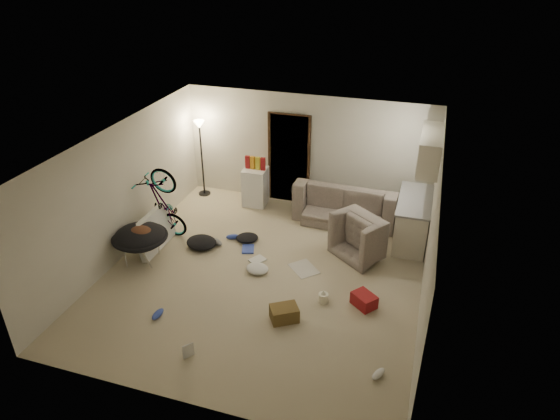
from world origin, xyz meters
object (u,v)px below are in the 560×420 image
(sofa, at_px, (346,206))
(floor_lamp, at_px, (201,142))
(kitchen_counter, at_px, (412,221))
(drink_case_a, at_px, (284,313))
(armchair, at_px, (370,238))
(mini_fridge, at_px, (255,187))
(tv_box, at_px, (154,231))
(juicer, at_px, (323,297))
(saucer_chair, at_px, (141,241))
(bicycle, at_px, (165,218))
(drink_case_b, at_px, (364,300))

(sofa, bearing_deg, floor_lamp, -1.42)
(kitchen_counter, height_order, sofa, kitchen_counter)
(drink_case_a, bearing_deg, floor_lamp, 98.14)
(kitchen_counter, distance_m, sofa, 1.48)
(armchair, height_order, mini_fridge, mini_fridge)
(armchair, xyz_separation_m, tv_box, (-4.00, -1.09, 0.05))
(kitchen_counter, distance_m, tv_box, 5.06)
(kitchen_counter, relative_size, juicer, 6.36)
(kitchen_counter, xyz_separation_m, juicer, (-1.22, -2.45, -0.34))
(sofa, height_order, tv_box, tv_box)
(drink_case_a, bearing_deg, saucer_chair, 133.43)
(sofa, xyz_separation_m, armchair, (0.68, -1.14, 0.01))
(saucer_chair, relative_size, drink_case_a, 2.39)
(tv_box, xyz_separation_m, drink_case_a, (3.02, -1.27, -0.24))
(armchair, height_order, bicycle, bicycle)
(saucer_chair, height_order, tv_box, tv_box)
(kitchen_counter, bearing_deg, drink_case_b, -103.51)
(armchair, relative_size, mini_fridge, 1.14)
(bicycle, height_order, juicer, bicycle)
(saucer_chair, bearing_deg, juicer, -2.87)
(sofa, bearing_deg, mini_fridge, -0.82)
(kitchen_counter, xyz_separation_m, saucer_chair, (-4.73, -2.27, -0.01))
(mini_fridge, bearing_deg, saucer_chair, -115.80)
(mini_fridge, height_order, drink_case_b, mini_fridge)
(sofa, bearing_deg, kitchen_counter, 164.19)
(juicer, bearing_deg, sofa, 93.67)
(sofa, relative_size, mini_fridge, 2.49)
(kitchen_counter, distance_m, armchair, 1.02)
(saucer_chair, bearing_deg, tv_box, 90.00)
(floor_lamp, xyz_separation_m, sofa, (3.42, -0.20, -0.99))
(sofa, xyz_separation_m, tv_box, (-3.32, -2.24, 0.05))
(mini_fridge, bearing_deg, juicer, -54.97)
(drink_case_b, bearing_deg, kitchen_counter, 115.52)
(sofa, xyz_separation_m, saucer_chair, (-3.32, -2.72, 0.12))
(bicycle, relative_size, drink_case_a, 3.79)
(sofa, distance_m, juicer, 2.91)
(sofa, relative_size, drink_case_b, 5.58)
(sofa, bearing_deg, saucer_chair, 41.22)
(floor_lamp, xyz_separation_m, armchair, (4.10, -1.34, -0.99))
(floor_lamp, height_order, drink_case_a, floor_lamp)
(sofa, height_order, juicer, sofa)
(tv_box, xyz_separation_m, juicer, (3.51, -0.66, -0.27))
(drink_case_a, distance_m, juicer, 0.79)
(mini_fridge, bearing_deg, sofa, -4.92)
(mini_fridge, height_order, tv_box, mini_fridge)
(drink_case_a, bearing_deg, armchair, 35.57)
(bicycle, height_order, tv_box, bicycle)
(saucer_chair, relative_size, drink_case_b, 2.65)
(juicer, bearing_deg, floor_lamp, 139.37)
(bicycle, height_order, mini_fridge, bicycle)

